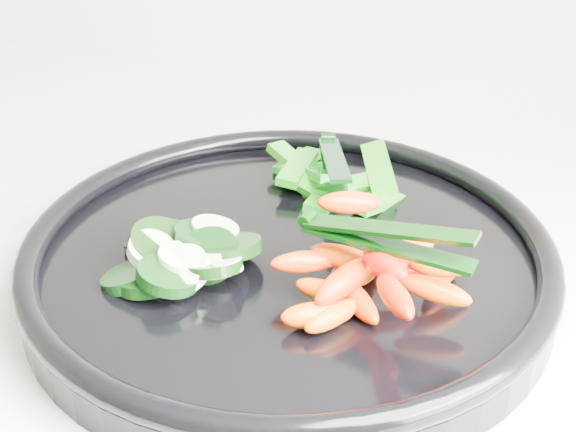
% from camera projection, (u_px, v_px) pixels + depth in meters
% --- Properties ---
extents(veggie_tray, '(0.49, 0.49, 0.04)m').
position_uv_depth(veggie_tray, '(288.00, 258.00, 0.57)').
color(veggie_tray, black).
rests_on(veggie_tray, counter).
extents(cucumber_pile, '(0.12, 0.11, 0.04)m').
position_uv_depth(cucumber_pile, '(180.00, 254.00, 0.55)').
color(cucumber_pile, black).
rests_on(cucumber_pile, veggie_tray).
extents(carrot_pile, '(0.13, 0.14, 0.05)m').
position_uv_depth(carrot_pile, '(368.00, 274.00, 0.51)').
color(carrot_pile, '#ED5700').
rests_on(carrot_pile, veggie_tray).
extents(pepper_pile, '(0.12, 0.11, 0.04)m').
position_uv_depth(pepper_pile, '(331.00, 179.00, 0.64)').
color(pepper_pile, '#246E0A').
rests_on(pepper_pile, veggie_tray).
extents(tong_carrot, '(0.11, 0.02, 0.02)m').
position_uv_depth(tong_carrot, '(382.00, 236.00, 0.49)').
color(tong_carrot, black).
rests_on(tong_carrot, carrot_pile).
extents(tong_pepper, '(0.06, 0.11, 0.02)m').
position_uv_depth(tong_pepper, '(334.00, 164.00, 0.63)').
color(tong_pepper, black).
rests_on(tong_pepper, pepper_pile).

